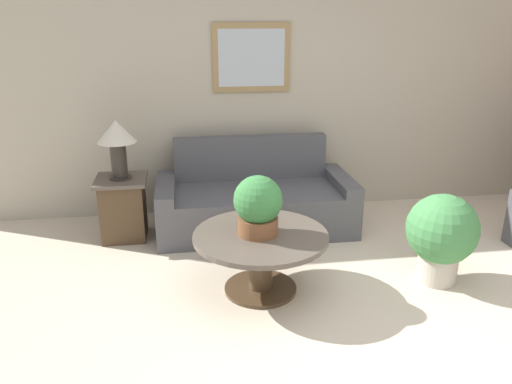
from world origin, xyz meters
TOP-DOWN VIEW (x-y plane):
  - ground_plane at (0.00, 0.00)m, footprint 20.00×20.00m
  - wall_back at (-0.01, 2.63)m, footprint 7.71×0.09m
  - couch_main at (-0.65, 2.05)m, footprint 1.98×0.92m
  - coffee_table at (-0.79, 0.78)m, footprint 1.06×1.06m
  - side_table at (-1.96, 1.99)m, footprint 0.49×0.49m
  - table_lamp at (-1.96, 1.99)m, footprint 0.37×0.37m
  - potted_plant_on_table at (-0.81, 0.78)m, footprint 0.38×0.38m
  - potted_plant_floor at (0.69, 0.72)m, footprint 0.58×0.58m

SIDE VIEW (x-z plane):
  - ground_plane at x=0.00m, z-range 0.00..0.00m
  - couch_main at x=-0.65m, z-range -0.16..0.73m
  - side_table at x=-1.96m, z-range 0.01..0.62m
  - coffee_table at x=-0.79m, z-range 0.11..0.61m
  - potted_plant_floor at x=0.69m, z-range 0.05..0.80m
  - potted_plant_on_table at x=-0.81m, z-range 0.50..0.97m
  - table_lamp at x=-1.96m, z-range 0.73..1.30m
  - wall_back at x=-0.01m, z-range 0.01..2.61m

